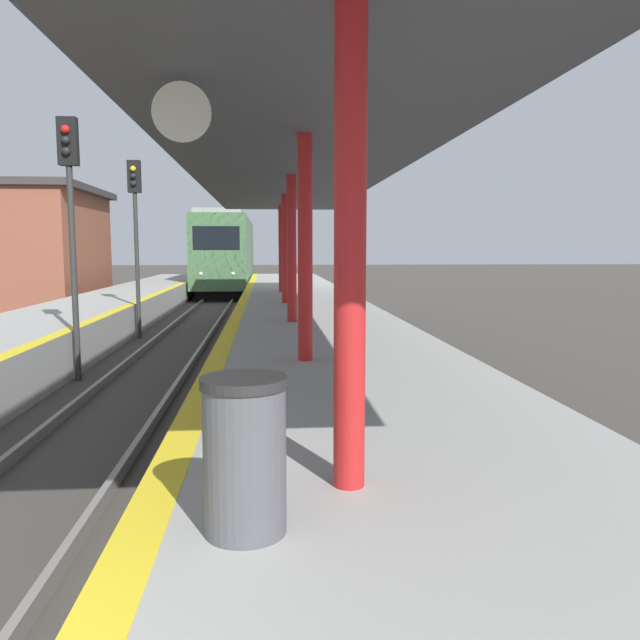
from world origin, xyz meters
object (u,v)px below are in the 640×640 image
at_px(signal_mid, 70,201).
at_px(signal_far, 135,216).
at_px(train, 227,253).
at_px(trash_bin, 245,455).

distance_m(signal_mid, signal_far, 5.84).
xyz_separation_m(signal_mid, signal_far, (0.03, 5.84, 0.00)).
xyz_separation_m(train, trash_bin, (2.27, -35.31, -0.91)).
height_order(train, signal_mid, signal_mid).
bearing_deg(trash_bin, train, 93.68).
bearing_deg(signal_mid, trash_bin, -68.12).
relative_size(signal_mid, signal_far, 1.00).
distance_m(signal_mid, trash_bin, 9.93).
bearing_deg(signal_mid, signal_far, 89.69).
bearing_deg(train, trash_bin, -86.32).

